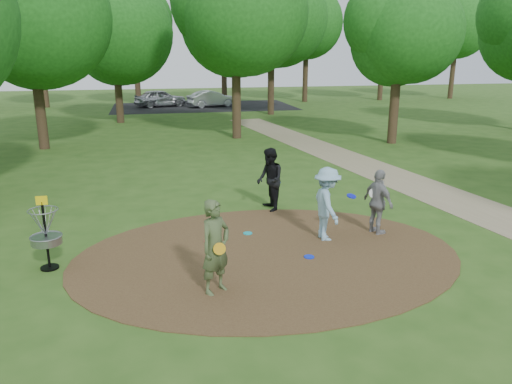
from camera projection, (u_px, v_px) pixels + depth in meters
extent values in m
plane|color=#2D5119|center=(268.00, 256.00, 10.80)|extent=(100.00, 100.00, 0.00)
cylinder|color=#47301C|center=(268.00, 255.00, 10.80)|extent=(8.40, 8.40, 0.02)
cube|color=#8C7A5B|center=(476.00, 208.00, 14.00)|extent=(7.55, 39.89, 0.01)
cube|color=black|center=(203.00, 106.00, 39.40)|extent=(14.00, 8.00, 0.01)
imported|color=#475833|center=(215.00, 247.00, 8.94)|extent=(0.77, 0.72, 1.77)
cylinder|color=#F6AD1B|center=(220.00, 249.00, 8.74)|extent=(0.22, 0.07, 0.22)
imported|color=#8DB8D2|center=(327.00, 204.00, 11.50)|extent=(0.65, 1.12, 1.73)
cylinder|color=#0B12C5|center=(351.00, 196.00, 11.63)|extent=(0.29, 0.29, 0.08)
imported|color=black|center=(270.00, 180.00, 13.64)|extent=(0.71, 0.88, 1.74)
cylinder|color=#0D37EC|center=(276.00, 183.00, 13.72)|extent=(0.23, 0.11, 0.22)
imported|color=gray|center=(378.00, 202.00, 11.88)|extent=(0.64, 1.00, 1.59)
cylinder|color=white|center=(373.00, 193.00, 11.84)|extent=(0.23, 0.08, 0.22)
cylinder|color=#17ABB9|center=(248.00, 233.00, 12.04)|extent=(0.22, 0.22, 0.02)
cylinder|color=#0D28E7|center=(309.00, 257.00, 10.66)|extent=(0.22, 0.22, 0.02)
cylinder|color=red|center=(209.00, 241.00, 11.54)|extent=(0.22, 0.22, 0.02)
imported|color=#9FA0A7|center=(160.00, 98.00, 39.04)|extent=(4.25, 2.62, 1.35)
imported|color=#AEB0B7|center=(212.00, 99.00, 39.01)|extent=(4.01, 2.35, 1.25)
cylinder|color=black|center=(46.00, 237.00, 9.98)|extent=(0.05, 0.05, 1.35)
cylinder|color=black|center=(50.00, 268.00, 10.16)|extent=(0.36, 0.36, 0.04)
cylinder|color=gray|center=(46.00, 240.00, 9.99)|extent=(0.60, 0.60, 0.16)
torus|color=gray|center=(46.00, 236.00, 9.97)|extent=(0.63, 0.63, 0.03)
torus|color=gray|center=(43.00, 210.00, 9.82)|extent=(0.58, 0.58, 0.02)
cube|color=yellow|center=(42.00, 200.00, 9.77)|extent=(0.22, 0.02, 0.18)
cylinder|color=#332316|center=(40.00, 106.00, 22.01)|extent=(0.44, 0.44, 3.80)
sphere|color=#195115|center=(30.00, 21.00, 21.03)|extent=(6.03, 6.03, 6.03)
cylinder|color=#332316|center=(236.00, 96.00, 24.73)|extent=(0.44, 0.44, 4.18)
sphere|color=#195115|center=(236.00, 16.00, 23.71)|extent=(6.00, 6.00, 6.00)
cylinder|color=#332316|center=(394.00, 105.00, 23.42)|extent=(0.44, 0.44, 3.61)
sphere|color=#195115|center=(399.00, 37.00, 22.58)|extent=(4.58, 4.58, 4.58)
cylinder|color=#332316|center=(119.00, 94.00, 30.19)|extent=(0.44, 0.44, 3.42)
sphere|color=#195115|center=(114.00, 36.00, 29.27)|extent=(6.02, 6.02, 6.02)
cylinder|color=#332316|center=(271.00, 82.00, 33.98)|extent=(0.44, 0.44, 4.37)
sphere|color=#195115|center=(271.00, 21.00, 32.90)|extent=(6.45, 6.45, 6.45)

